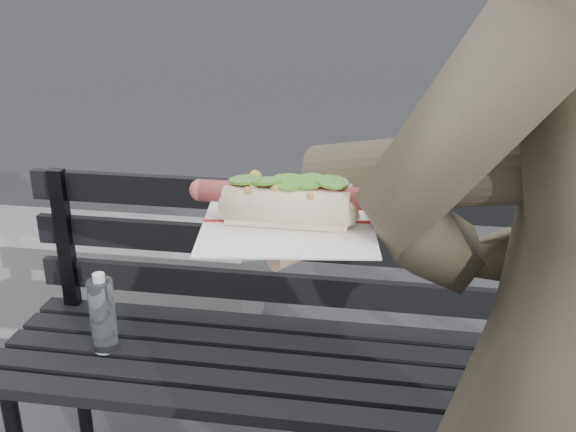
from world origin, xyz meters
name	(u,v)px	position (x,y,z in m)	size (l,w,h in m)	color
park_bench	(294,332)	(-0.06, 0.83, 0.52)	(1.50, 0.44, 0.88)	black
concrete_block	(107,277)	(-0.94, 1.64, 0.20)	(1.20, 0.40, 0.40)	slate
held_hotdog	(457,179)	(0.24, 0.13, 1.18)	(0.62, 0.31, 0.20)	#423B2C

